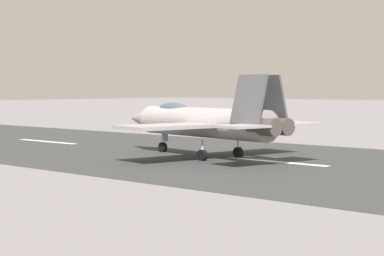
{
  "coord_description": "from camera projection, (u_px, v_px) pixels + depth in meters",
  "views": [
    {
      "loc": [
        -28.44,
        37.84,
        4.93
      ],
      "look_at": [
        3.65,
        3.3,
        2.2
      ],
      "focal_mm": 66.71,
      "sensor_mm": 36.0,
      "label": 1
    }
  ],
  "objects": [
    {
      "name": "marker_cone_mid",
      "position": [
        270.0,
        140.0,
        62.5
      ],
      "size": [
        0.44,
        0.44,
        0.55
      ],
      "primitive_type": "cone",
      "color": "orange",
      "rests_on": "ground"
    },
    {
      "name": "runway_strip",
      "position": [
        266.0,
        161.0,
        47.27
      ],
      "size": [
        240.0,
        26.0,
        0.02
      ],
      "color": "#343635",
      "rests_on": "ground"
    },
    {
      "name": "fighter_jet",
      "position": [
        202.0,
        121.0,
        49.8
      ],
      "size": [
        17.61,
        14.46,
        5.71
      ],
      "color": "#A09A9B",
      "rests_on": "ground"
    },
    {
      "name": "crew_person",
      "position": [
        166.0,
        133.0,
        64.52
      ],
      "size": [
        0.3,
        0.7,
        1.57
      ],
      "color": "#1E2338",
      "rests_on": "ground"
    },
    {
      "name": "ground_plane",
      "position": [
        266.0,
        161.0,
        47.28
      ],
      "size": [
        400.0,
        400.0,
        0.0
      ],
      "primitive_type": "plane",
      "color": "slate"
    }
  ]
}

